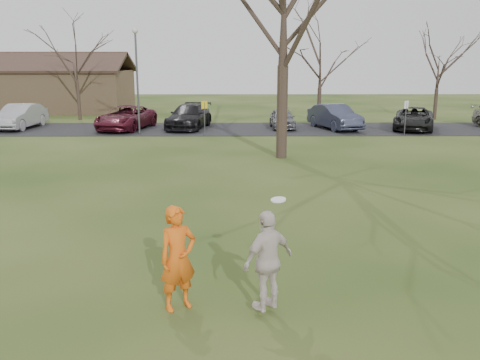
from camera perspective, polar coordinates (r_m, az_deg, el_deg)
name	(u,v)px	position (r m, az deg, el deg)	size (l,w,h in m)	color
ground	(241,309)	(9.72, 0.15, -14.15)	(120.00, 120.00, 0.00)	#1E380F
parking_strip	(238,129)	(33.92, -0.22, 5.69)	(62.00, 6.50, 0.04)	black
player_defender	(178,258)	(9.44, -6.90, -8.61)	(0.71, 0.47, 1.95)	#DE5B12
car_1	(20,116)	(36.86, -23.18, 6.52)	(1.70, 4.87, 1.60)	#A0A0A5
car_2	(126,118)	(34.31, -12.53, 6.76)	(2.50, 5.42, 1.51)	#4F1220
car_3	(189,116)	(34.19, -5.67, 7.03)	(2.18, 5.37, 1.56)	black
car_4	(282,118)	(34.22, 4.71, 6.82)	(1.50, 3.74, 1.27)	slate
car_5	(335,117)	(34.26, 10.46, 6.92)	(1.68, 4.83, 1.59)	#33374D
car_6	(414,118)	(35.25, 18.72, 6.49)	(2.38, 5.16, 1.43)	black
catching_play	(268,260)	(9.14, 3.14, -8.88)	(1.12, 1.01, 2.00)	beige
building	(14,89)	(50.77, -23.79, 9.26)	(20.60, 8.50, 5.14)	#8C6D4C
lamp_post	(137,68)	(31.69, -11.38, 12.07)	(0.34, 0.34, 6.27)	#47474C
sign_yellow	(204,112)	(30.84, -3.96, 7.57)	(0.35, 0.35, 2.08)	#47474C
sign_white	(406,112)	(32.39, 17.92, 7.24)	(0.35, 0.35, 2.08)	#47474C
big_tree	(284,0)	(23.85, 4.92, 19.27)	(9.00, 9.00, 14.00)	#352821
small_tree_row	(297,67)	(38.95, 6.37, 12.30)	(55.00, 5.90, 8.50)	#352821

